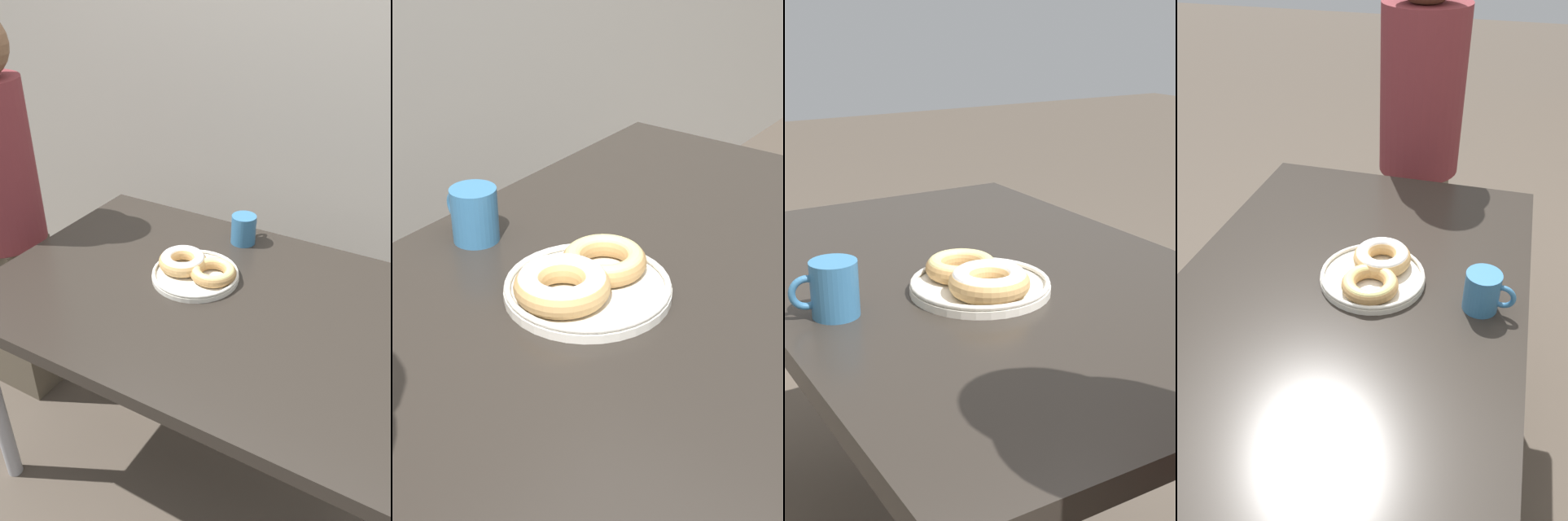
{
  "view_description": "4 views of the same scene",
  "coord_description": "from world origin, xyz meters",
  "views": [
    {
      "loc": [
        0.53,
        -0.86,
        1.56
      ],
      "look_at": [
        -0.09,
        0.21,
        0.79
      ],
      "focal_mm": 35.0,
      "sensor_mm": 36.0,
      "label": 1
    },
    {
      "loc": [
        -0.84,
        -0.33,
        1.32
      ],
      "look_at": [
        -0.09,
        0.21,
        0.79
      ],
      "focal_mm": 50.0,
      "sensor_mm": 36.0,
      "label": 2
    },
    {
      "loc": [
        -1.14,
        0.84,
        1.22
      ],
      "look_at": [
        -0.09,
        0.21,
        0.79
      ],
      "focal_mm": 50.0,
      "sensor_mm": 36.0,
      "label": 3
    },
    {
      "loc": [
        0.85,
        0.47,
        1.51
      ],
      "look_at": [
        -0.09,
        0.21,
        0.79
      ],
      "focal_mm": 35.0,
      "sensor_mm": 36.0,
      "label": 4
    }
  ],
  "objects": [
    {
      "name": "donut_plate",
      "position": [
        -0.09,
        0.22,
        0.76
      ],
      "size": [
        0.26,
        0.26,
        0.06
      ],
      "color": "silver",
      "rests_on": "dining_table"
    },
    {
      "name": "dining_table",
      "position": [
        0.0,
        0.16,
        0.66
      ],
      "size": [
        1.27,
        0.85,
        0.73
      ],
      "color": "#28231E",
      "rests_on": "ground_plane"
    },
    {
      "name": "coffee_mug",
      "position": [
        -0.05,
        0.48,
        0.78
      ],
      "size": [
        0.08,
        0.12,
        0.1
      ],
      "color": "teal",
      "rests_on": "dining_table"
    }
  ]
}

